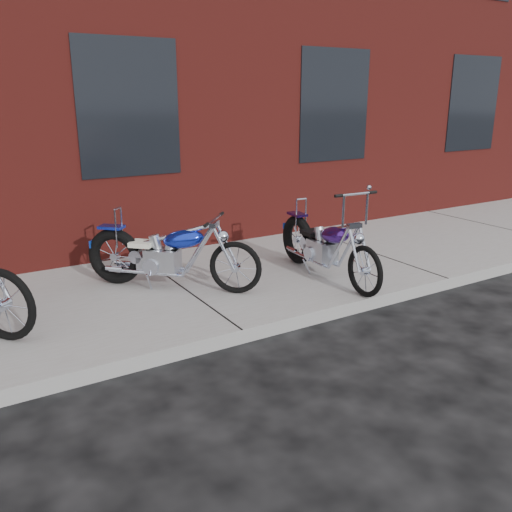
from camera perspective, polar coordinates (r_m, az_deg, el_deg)
ground at (r=5.44m, az=-1.43°, el=-9.23°), size 120.00×120.00×0.00m
sidewalk at (r=6.65m, az=-7.90°, el=-3.75°), size 22.00×3.00×0.15m
building_brick at (r=12.60m, az=-21.70°, el=22.95°), size 22.00×10.00×8.00m
chopper_purple at (r=6.84m, az=7.35°, el=0.81°), size 0.51×2.08×1.17m
chopper_blue at (r=6.47m, az=-9.15°, el=-0.06°), size 1.62×1.58×0.94m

